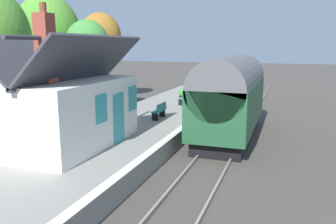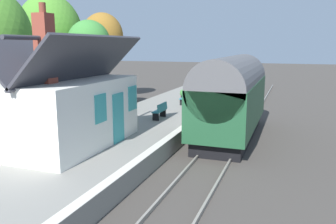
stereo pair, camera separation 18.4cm
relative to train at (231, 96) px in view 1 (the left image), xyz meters
The scene contains 20 objects.
ground_plane 2.44m from the train, 119.11° to the left, with size 160.00×160.00×0.00m, color #423D38.
platform 5.04m from the train, 96.11° to the left, with size 32.00×5.55×0.80m, color gray.
platform_edge_coping 2.56m from the train, 103.53° to the left, with size 32.00×0.36×0.02m, color beige.
rail_near 2.32m from the train, 124.71° to the right, with size 52.00×0.08×0.14m, color gray.
rail_far 2.32m from the train, 124.85° to the left, with size 52.00×0.08×0.14m, color gray.
train is the anchor object (origin of this frame).
station_building 8.50m from the train, 139.57° to the left, with size 6.41×3.57×5.56m.
bench_platform_end 6.27m from the train, 39.81° to the left, with size 1.40×0.44×0.88m.
bench_near_building 8.81m from the train, 25.10° to the left, with size 1.41×0.47×0.88m.
bench_mid_platform 4.02m from the train, 95.44° to the left, with size 1.40×0.44×0.88m.
bench_by_lamp 10.70m from the train, 21.44° to the left, with size 1.41×0.47×0.88m.
planter_edge_near 10.37m from the train, 27.25° to the left, with size 0.47×0.47×0.71m.
planter_corner_building 5.10m from the train, 32.10° to the left, with size 0.54×0.54×0.77m.
planter_by_door 11.53m from the train, 27.99° to the left, with size 0.49×0.49×0.79m.
planter_bench_left 8.12m from the train, 35.66° to the left, with size 0.52×0.52×0.81m.
station_sign_board 3.74m from the train, 49.54° to the left, with size 0.96×0.06×1.57m.
tree_behind_building 14.78m from the train, 91.95° to the left, with size 3.85×3.55×6.85m.
tree_far_right 16.56m from the train, 54.37° to the left, with size 3.44×3.74×7.69m.
tree_mid_background 16.02m from the train, 72.92° to the left, with size 4.98×5.05×8.74m.
tree_distant 11.73m from the train, 71.97° to the left, with size 2.94×3.04×6.63m.
Camera 1 is at (-17.78, -3.74, 4.89)m, focal length 37.14 mm.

